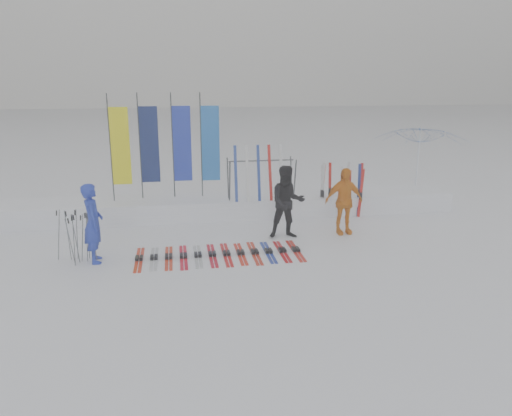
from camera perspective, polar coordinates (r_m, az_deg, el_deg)
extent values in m
plane|color=white|center=(11.55, 0.32, -6.87)|extent=(120.00, 120.00, 0.00)
cube|color=white|center=(15.79, -2.49, 0.28)|extent=(14.00, 1.60, 0.60)
imported|color=#1E32B1|center=(12.25, -18.12, -1.67)|extent=(0.56, 0.75, 1.90)
imported|color=black|center=(13.42, 3.59, 0.67)|extent=(0.98, 0.78, 1.98)
imported|color=orange|center=(13.98, 10.00, 0.79)|extent=(1.12, 0.53, 1.86)
imported|color=white|center=(17.91, 18.10, 4.76)|extent=(3.18, 3.23, 2.71)
cube|color=red|center=(12.34, -13.21, -5.65)|extent=(0.17, 1.68, 0.07)
cube|color=silver|center=(12.32, -11.58, -5.59)|extent=(0.17, 1.59, 0.07)
cube|color=red|center=(12.31, -9.94, -5.53)|extent=(0.17, 1.64, 0.07)
cube|color=red|center=(12.30, -8.30, -5.46)|extent=(0.17, 1.70, 0.07)
cube|color=#ACAFB3|center=(12.31, -6.66, -5.39)|extent=(0.17, 1.59, 0.07)
cube|color=red|center=(12.33, -5.02, -5.31)|extent=(0.17, 1.65, 0.07)
cube|color=red|center=(12.36, -3.40, -5.23)|extent=(0.17, 1.69, 0.07)
cube|color=red|center=(12.40, -1.78, -5.15)|extent=(0.17, 1.58, 0.07)
cube|color=#B5220E|center=(12.44, -0.17, -5.06)|extent=(0.17, 1.68, 0.07)
cube|color=#152C97|center=(12.50, 1.43, -4.97)|extent=(0.17, 1.57, 0.07)
cube|color=red|center=(12.57, 3.00, -4.87)|extent=(0.17, 1.58, 0.07)
cube|color=red|center=(12.65, 4.56, -4.78)|extent=(0.17, 1.59, 0.07)
cylinder|color=#595B60|center=(12.54, -18.61, -3.06)|extent=(0.07, 0.14, 1.16)
cylinder|color=#595B60|center=(12.46, -19.93, -3.27)|extent=(0.13, 0.12, 1.17)
cylinder|color=#595B60|center=(12.49, -19.22, -3.24)|extent=(0.12, 0.07, 1.14)
cylinder|color=#595B60|center=(12.75, -21.61, -2.87)|extent=(0.16, 0.02, 1.24)
cylinder|color=#595B60|center=(12.25, -20.10, -3.47)|extent=(0.04, 0.10, 1.22)
cylinder|color=#595B60|center=(12.22, -20.46, -3.67)|extent=(0.13, 0.13, 1.17)
cylinder|color=#595B60|center=(12.64, -20.69, -2.95)|extent=(0.06, 0.07, 1.23)
cylinder|color=#595B60|center=(12.41, -18.19, -3.24)|extent=(0.13, 0.13, 1.15)
cylinder|color=#595B60|center=(12.66, -19.78, -2.83)|extent=(0.07, 0.02, 1.24)
cylinder|color=#595B60|center=(12.36, -18.77, -3.17)|extent=(0.09, 0.09, 1.23)
cylinder|color=#383A3F|center=(15.48, -16.30, 6.58)|extent=(0.04, 0.04, 3.20)
cube|color=#EDEB0C|center=(15.44, -15.24, 6.82)|extent=(0.55, 0.03, 2.30)
cylinder|color=#383A3F|center=(15.59, -13.13, 6.84)|extent=(0.04, 0.04, 3.20)
cube|color=#0B1852|center=(15.56, -12.07, 7.07)|extent=(0.55, 0.03, 2.30)
cylinder|color=#383A3F|center=(15.60, -9.50, 7.03)|extent=(0.04, 0.04, 3.20)
cube|color=#172BB0|center=(15.60, -8.43, 7.26)|extent=(0.55, 0.03, 2.30)
cylinder|color=#383A3F|center=(15.55, -6.29, 7.12)|extent=(0.04, 0.04, 3.20)
cube|color=blue|center=(15.56, -5.22, 7.34)|extent=(0.55, 0.03, 2.30)
cylinder|color=#383A3F|center=(14.93, -3.02, 3.06)|extent=(0.04, 0.30, 1.23)
cylinder|color=#383A3F|center=(15.41, -3.23, 3.44)|extent=(0.04, 0.30, 1.23)
cylinder|color=#383A3F|center=(15.27, 4.47, 3.31)|extent=(0.04, 0.30, 1.23)
cylinder|color=#383A3F|center=(15.75, 4.04, 3.67)|extent=(0.04, 0.30, 1.23)
cylinder|color=#383A3F|center=(15.21, 0.61, 5.43)|extent=(2.00, 0.04, 0.04)
cube|color=navy|center=(15.86, 11.67, 2.00)|extent=(0.09, 0.03, 1.65)
cube|color=silver|center=(16.17, 9.78, 2.03)|extent=(0.09, 0.04, 1.48)
cube|color=silver|center=(15.52, 7.53, 1.98)|extent=(0.09, 0.04, 1.69)
cube|color=red|center=(15.72, 7.55, 2.01)|extent=(0.09, 0.03, 1.62)
cube|color=red|center=(16.16, 11.89, 2.18)|extent=(0.09, 0.03, 1.63)
cube|color=red|center=(15.87, 8.44, 2.18)|extent=(0.09, 0.04, 1.67)
cube|color=silver|center=(16.25, 10.26, 2.37)|extent=(0.09, 0.05, 1.64)
cube|color=red|center=(15.73, 11.90, 1.66)|extent=(0.09, 0.04, 1.53)
cube|color=red|center=(15.81, 10.60, 1.66)|extent=(0.09, 0.05, 1.46)
cube|color=silver|center=(15.78, 7.58, 2.14)|extent=(0.09, 0.04, 1.66)
cube|color=silver|center=(15.56, 7.63, 1.90)|extent=(0.09, 0.03, 1.63)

